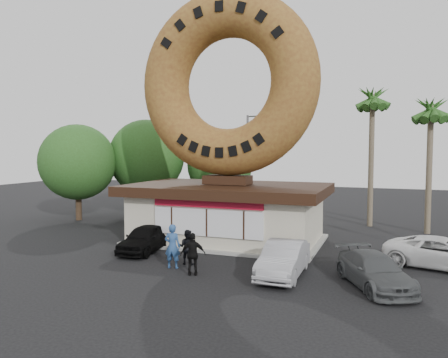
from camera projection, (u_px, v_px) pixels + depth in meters
ground at (182, 267)px, 19.69m from camera, size 90.00×90.00×0.00m
donut_shop at (228, 211)px, 25.15m from camera, size 11.20×7.20×3.80m
giant_donut at (228, 84)px, 24.66m from camera, size 10.42×2.66×10.42m
tree_west at (147, 157)px, 34.85m from camera, size 6.00×6.00×7.65m
tree_mid at (220, 165)px, 34.82m from camera, size 5.20×5.20×6.63m
tree_far at (78, 162)px, 32.38m from camera, size 5.60×5.60×7.14m
palm_near at (372, 103)px, 29.51m from camera, size 2.60×2.60×9.75m
palm_far at (431, 114)px, 26.94m from camera, size 2.60×2.60×8.75m
street_lamp at (249, 159)px, 34.96m from camera, size 2.11×0.20×8.00m
person_left at (172, 246)px, 19.46m from camera, size 0.79×0.58×1.98m
person_center at (187, 247)px, 20.13m from camera, size 0.80×0.64×1.61m
person_right at (193, 254)px, 18.35m from camera, size 1.15×0.82×1.81m
car_black at (145, 238)px, 22.60m from camera, size 1.97×4.17×1.38m
car_silver at (284, 259)px, 18.28m from camera, size 1.56×4.38×1.44m
car_grey at (374, 271)px, 16.80m from camera, size 3.62×4.75×1.28m
car_white at (443, 253)px, 19.42m from camera, size 5.35×3.38×1.38m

